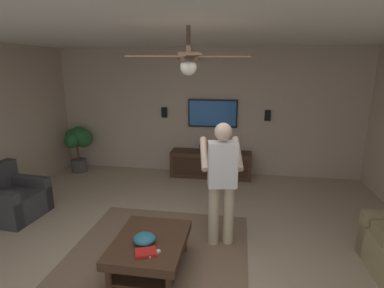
{
  "coord_description": "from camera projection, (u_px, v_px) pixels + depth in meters",
  "views": [
    {
      "loc": [
        -2.98,
        -0.74,
        2.3
      ],
      "look_at": [
        1.33,
        -0.03,
        1.17
      ],
      "focal_mm": 28.14,
      "sensor_mm": 36.0,
      "label": 1
    }
  ],
  "objects": [
    {
      "name": "ceiling_slab",
      "position": [
        166.0,
        18.0,
        2.85
      ],
      "size": [
        7.02,
        6.72,
        0.1
      ],
      "primitive_type": "cube",
      "color": "white"
    },
    {
      "name": "wall_speaker_right",
      "position": [
        164.0,
        112.0,
        6.58
      ],
      "size": [
        0.06,
        0.12,
        0.22
      ],
      "primitive_type": "cube",
      "color": "black"
    },
    {
      "name": "ceiling_fan",
      "position": [
        189.0,
        60.0,
        2.89
      ],
      "size": [
        1.2,
        1.19,
        0.46
      ],
      "color": "#4C3828"
    },
    {
      "name": "remote_white",
      "position": [
        154.0,
        254.0,
        3.13
      ],
      "size": [
        0.15,
        0.12,
        0.02
      ],
      "primitive_type": "cube",
      "rotation": [
        0.0,
        0.0,
        2.51
      ],
      "color": "white",
      "rests_on": "coffee_table"
    },
    {
      "name": "potted_plant_tall",
      "position": [
        79.0,
        141.0,
        6.65
      ],
      "size": [
        0.62,
        0.58,
        1.03
      ],
      "color": "#4C4C51",
      "rests_on": "ground"
    },
    {
      "name": "armchair",
      "position": [
        11.0,
        200.0,
        4.7
      ],
      "size": [
        0.86,
        0.87,
        0.82
      ],
      "rotation": [
        0.0,
        0.0,
        -1.65
      ],
      "color": "#38383D",
      "rests_on": "ground"
    },
    {
      "name": "area_rug",
      "position": [
        156.0,
        259.0,
        3.7
      ],
      "size": [
        2.45,
        2.24,
        0.01
      ],
      "primitive_type": "cube",
      "color": "#7A604C",
      "rests_on": "ground"
    },
    {
      "name": "book",
      "position": [
        146.0,
        253.0,
        3.14
      ],
      "size": [
        0.23,
        0.26,
        0.04
      ],
      "primitive_type": "cube",
      "rotation": [
        0.0,
        0.0,
        1.97
      ],
      "color": "red",
      "rests_on": "coffee_table"
    },
    {
      "name": "media_console",
      "position": [
        211.0,
        164.0,
        6.43
      ],
      "size": [
        0.45,
        1.7,
        0.55
      ],
      "rotation": [
        0.0,
        0.0,
        3.14
      ],
      "color": "#422B1C",
      "rests_on": "ground"
    },
    {
      "name": "vase_round",
      "position": [
        204.0,
        146.0,
        6.4
      ],
      "size": [
        0.22,
        0.22,
        0.22
      ],
      "primitive_type": "sphere",
      "color": "red",
      "rests_on": "media_console"
    },
    {
      "name": "wall_back_tv",
      "position": [
        206.0,
        112.0,
        6.5
      ],
      "size": [
        0.1,
        6.72,
        2.69
      ],
      "primitive_type": "cube",
      "color": "#BCA893",
      "rests_on": "ground"
    },
    {
      "name": "tv",
      "position": [
        213.0,
        113.0,
        6.39
      ],
      "size": [
        0.05,
        1.05,
        0.59
      ],
      "rotation": [
        0.0,
        0.0,
        3.14
      ],
      "color": "black"
    },
    {
      "name": "ground_plane",
      "position": [
        171.0,
        268.0,
        3.54
      ],
      "size": [
        8.18,
        8.18,
        0.0
      ],
      "primitive_type": "plane",
      "color": "tan"
    },
    {
      "name": "wall_speaker_left",
      "position": [
        268.0,
        115.0,
        6.23
      ],
      "size": [
        0.06,
        0.12,
        0.22
      ],
      "primitive_type": "cube",
      "color": "black"
    },
    {
      "name": "person_standing",
      "position": [
        222.0,
        177.0,
        3.83
      ],
      "size": [
        0.6,
        0.61,
        1.64
      ],
      "rotation": [
        0.0,
        0.0,
        0.19
      ],
      "color": "#C6B793",
      "rests_on": "ground"
    },
    {
      "name": "coffee_table",
      "position": [
        150.0,
        247.0,
        3.44
      ],
      "size": [
        1.0,
        0.8,
        0.4
      ],
      "color": "#422B1C",
      "rests_on": "ground"
    },
    {
      "name": "bowl",
      "position": [
        145.0,
        239.0,
        3.32
      ],
      "size": [
        0.24,
        0.24,
        0.11
      ],
      "primitive_type": "ellipsoid",
      "color": "teal",
      "rests_on": "coffee_table"
    }
  ]
}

